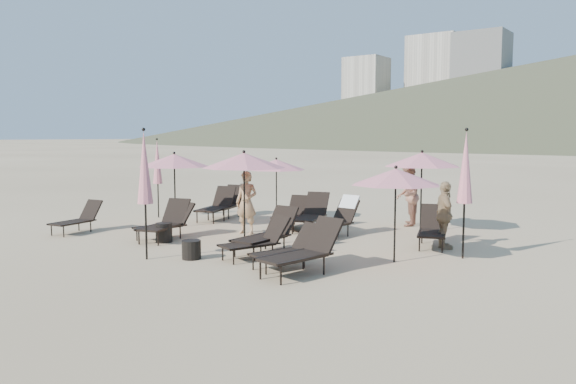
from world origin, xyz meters
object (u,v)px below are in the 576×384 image
Objects in this scene: umbrella_closed_0 at (144,168)px; lounger_8 at (294,214)px; umbrella_open_1 at (244,161)px; side_table_1 at (191,250)px; lounger_3 at (257,240)px; umbrella_open_3 at (276,165)px; umbrella_closed_1 at (465,168)px; lounger_11 at (432,228)px; lounger_13 at (296,213)px; umbrella_open_0 at (174,160)px; beachgoer_c at (445,215)px; lounger_4 at (267,232)px; lounger_6 at (227,203)px; lounger_1 at (167,222)px; lounger_5 at (303,250)px; lounger_9 at (311,213)px; lounger_7 at (217,205)px; umbrella_open_2 at (396,177)px; beachgoer_a at (247,203)px; lounger_12 at (288,248)px; umbrella_open_4 at (422,160)px; lounger_2 at (166,222)px; beachgoer_b at (408,195)px; lounger_10 at (337,217)px; side_table_0 at (164,233)px; lounger_0 at (78,218)px; umbrella_closed_2 at (157,162)px.

lounger_8 is at bearing 88.25° from umbrella_closed_0.
side_table_1 is at bearing -77.35° from umbrella_open_1.
lounger_3 is 5.87m from umbrella_open_3.
lounger_11 is at bearing 137.93° from umbrella_closed_1.
umbrella_closed_0 is at bearing -142.04° from side_table_1.
umbrella_open_0 is at bearing -138.51° from lounger_13.
lounger_13 is 0.95× the size of beachgoer_c.
umbrella_open_1 is (-1.48, 0.92, 1.59)m from lounger_4.
lounger_6 is 7.79m from beachgoer_c.
umbrella_open_3 is at bearing 162.40° from umbrella_closed_1.
lounger_5 is (5.09, -1.09, 0.06)m from lounger_1.
umbrella_open_3 is at bearing 137.69° from lounger_9.
lounger_7 is 0.92× the size of umbrella_open_2.
lounger_5 reaches higher than lounger_4.
lounger_1 is 1.08× the size of lounger_13.
beachgoer_a is (2.45, -1.42, 0.39)m from lounger_7.
lounger_9 is 1.19× the size of lounger_12.
lounger_5 is at bearing -122.22° from umbrella_closed_1.
lounger_11 reaches higher than lounger_1.
umbrella_open_0 is at bearing -151.77° from umbrella_open_4.
lounger_2 is 1.11× the size of lounger_8.
lounger_7 is 1.08× the size of lounger_11.
lounger_4 is 1.81m from side_table_1.
lounger_1 is 4.06m from lounger_6.
beachgoer_a is at bearing -55.95° from beachgoer_b.
lounger_2 reaches higher than lounger_12.
lounger_10 is 2.91m from umbrella_open_4.
beachgoer_a reaches higher than lounger_8.
lounger_13 is at bearing -69.42° from beachgoer_b.
lounger_2 reaches higher than side_table_0.
lounger_6 reaches higher than lounger_12.
lounger_12 is at bearing 22.33° from umbrella_closed_0.
lounger_0 is 0.82× the size of lounger_7.
umbrella_open_0 is at bearing 177.54° from lounger_3.
beachgoer_a reaches higher than lounger_9.
umbrella_open_4 is 0.80× the size of umbrella_closed_1.
lounger_5 is 1.11× the size of beachgoer_a.
beachgoer_b is (6.95, 6.53, 0.51)m from lounger_0.
lounger_13 is 5.37m from umbrella_open_2.
side_table_1 is at bearing -71.00° from umbrella_open_3.
lounger_3 is 1.74m from lounger_5.
lounger_3 is at bearing -56.25° from beachgoer_a.
side_table_0 is (1.66, -4.24, -0.23)m from lounger_6.
lounger_13 is 3.12× the size of side_table_0.
umbrella_closed_2 is at bearing -152.42° from umbrella_open_3.
umbrella_closed_0 reaches higher than lounger_4.
umbrella_closed_0 is 6.49m from umbrella_closed_2.
umbrella_open_2 is at bearing 31.76° from side_table_1.
lounger_4 is 4.89m from umbrella_open_0.
lounger_1 is 1.03× the size of beachgoer_c.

